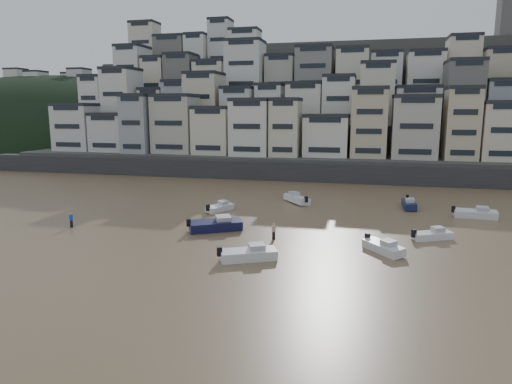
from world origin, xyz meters
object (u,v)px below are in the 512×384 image
(boat_f, at_px, (220,207))
(person_blue, at_px, (71,220))
(boat_b, at_px, (383,246))
(boat_g, at_px, (476,212))
(boat_i, at_px, (409,203))
(boat_a, at_px, (249,252))
(boat_h, at_px, (297,197))
(person_pink, at_px, (274,231))
(boat_c, at_px, (216,223))
(boat_d, at_px, (432,234))

(boat_f, bearing_deg, person_blue, 157.45)
(boat_b, bearing_deg, boat_g, 107.20)
(boat_i, xyz_separation_m, boat_f, (-24.59, -8.16, -0.11))
(boat_a, height_order, boat_i, boat_a)
(boat_i, height_order, person_blue, person_blue)
(boat_h, relative_size, boat_f, 1.23)
(person_pink, bearing_deg, person_blue, -178.18)
(boat_g, distance_m, person_blue, 48.75)
(person_blue, bearing_deg, boat_b, -1.93)
(boat_g, bearing_deg, boat_h, 173.25)
(boat_c, height_order, boat_d, boat_c)
(boat_g, distance_m, person_pink, 27.16)
(boat_g, distance_m, boat_d, 13.03)
(boat_c, bearing_deg, boat_g, -5.65)
(boat_f, distance_m, person_blue, 18.42)
(boat_g, height_order, boat_c, boat_c)
(boat_g, distance_m, boat_f, 32.36)
(boat_c, relative_size, boat_h, 1.12)
(boat_g, height_order, boat_b, boat_g)
(boat_i, xyz_separation_m, person_pink, (-14.97, -19.45, 0.13))
(boat_b, distance_m, boat_f, 24.47)
(boat_a, xyz_separation_m, boat_b, (11.80, 5.22, -0.07))
(boat_a, relative_size, boat_c, 0.87)
(boat_h, relative_size, boat_d, 1.23)
(boat_g, bearing_deg, boat_b, -120.70)
(boat_f, bearing_deg, boat_d, -79.51)
(boat_d, bearing_deg, boat_c, 157.30)
(boat_d, relative_size, person_pink, 2.66)
(boat_g, relative_size, boat_c, 0.85)
(boat_i, relative_size, boat_h, 0.95)
(boat_a, distance_m, person_blue, 23.60)
(boat_d, bearing_deg, person_blue, 158.53)
(boat_a, bearing_deg, person_pink, 57.39)
(boat_c, bearing_deg, person_blue, 158.05)
(boat_b, relative_size, person_blue, 2.89)
(boat_c, xyz_separation_m, person_blue, (-16.62, -2.44, 0.00))
(boat_c, bearing_deg, boat_i, 8.74)
(boat_d, xyz_separation_m, boat_f, (-25.67, 7.42, -0.00))
(boat_h, distance_m, person_pink, 19.29)
(boat_a, height_order, boat_f, boat_a)
(boat_i, xyz_separation_m, person_blue, (-38.52, -20.20, 0.13))
(boat_f, bearing_deg, boat_g, -56.46)
(boat_h, bearing_deg, boat_c, 122.36)
(boat_b, distance_m, boat_i, 21.74)
(boat_c, bearing_deg, boat_d, -24.87)
(boat_g, xyz_separation_m, boat_i, (-7.54, 4.25, -0.00))
(boat_g, bearing_deg, boat_d, -116.42)
(boat_d, relative_size, boat_f, 1.00)
(boat_i, bearing_deg, boat_g, 58.98)
(boat_c, height_order, person_blue, person_blue)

